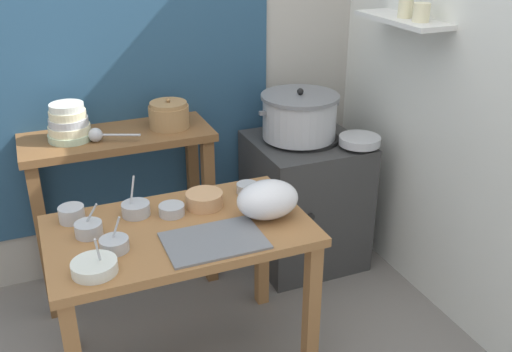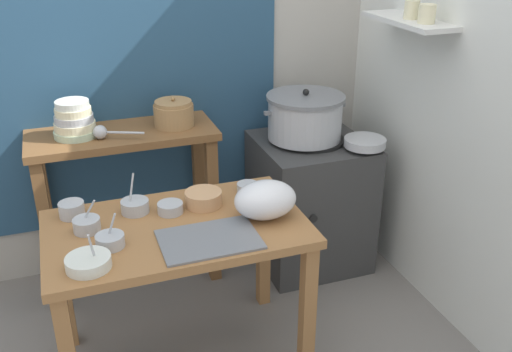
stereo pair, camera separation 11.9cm
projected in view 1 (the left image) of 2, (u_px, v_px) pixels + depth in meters
wall_back at (138, 41)px, 3.05m from camera, size 4.40×0.12×2.60m
wall_right at (450, 56)px, 2.76m from camera, size 0.30×3.20×2.60m
prep_table at (181, 249)px, 2.48m from camera, size 1.10×0.66×0.72m
back_shelf_table at (121, 173)px, 3.02m from camera, size 0.96×0.40×0.90m
stove_block at (304, 200)px, 3.39m from camera, size 0.60×0.61×0.78m
steamer_pot at (299, 116)px, 3.18m from camera, size 0.48×0.43×0.28m
clay_pot at (169, 115)px, 3.00m from camera, size 0.21×0.21×0.16m
bowl_stack_enamel at (69, 124)px, 2.82m from camera, size 0.22×0.22×0.19m
ladle at (97, 135)px, 2.82m from camera, size 0.24×0.13×0.07m
serving_tray at (214, 241)px, 2.32m from camera, size 0.40×0.28×0.01m
plastic_bag at (268, 199)px, 2.48m from camera, size 0.27×0.21×0.16m
wide_pan at (360, 140)px, 3.12m from camera, size 0.23×0.23×0.04m
prep_bowl_0 at (72, 213)px, 2.46m from camera, size 0.11×0.11×0.07m
prep_bowl_1 at (204, 199)px, 2.58m from camera, size 0.17×0.17×0.07m
prep_bowl_2 at (114, 244)px, 2.25m from camera, size 0.11×0.11×0.15m
prep_bowl_3 at (89, 228)px, 2.35m from camera, size 0.11×0.11×0.14m
prep_bowl_4 at (247, 188)px, 2.71m from camera, size 0.10×0.10×0.05m
prep_bowl_5 at (94, 266)px, 2.11m from camera, size 0.17×0.17×0.16m
prep_bowl_6 at (173, 209)px, 2.52m from camera, size 0.11×0.11×0.05m
prep_bowl_7 at (136, 208)px, 2.51m from camera, size 0.12×0.12×0.18m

